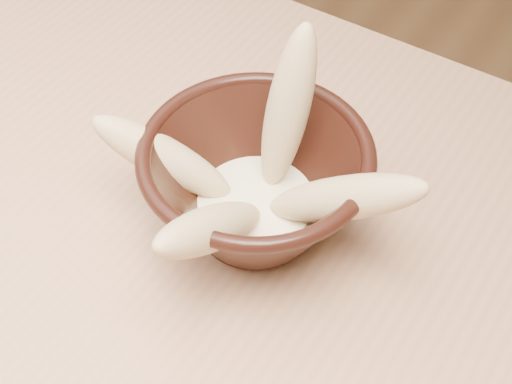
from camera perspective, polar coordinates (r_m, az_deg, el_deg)
table at (r=0.71m, az=-19.69°, el=-4.95°), size 1.20×0.80×0.75m
bowl at (r=0.55m, az=0.00°, el=0.56°), size 0.18×0.18×0.10m
milk_puddle at (r=0.57m, az=0.00°, el=-1.02°), size 0.10×0.10×0.01m
banana_upright at (r=0.54m, az=2.57°, el=6.64°), size 0.04×0.07×0.14m
banana_left at (r=0.55m, az=-7.41°, el=2.75°), size 0.12×0.08×0.09m
banana_right at (r=0.51m, az=6.96°, el=-0.50°), size 0.14×0.05×0.11m
banana_front at (r=0.50m, az=-3.59°, el=-2.93°), size 0.03×0.13×0.11m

